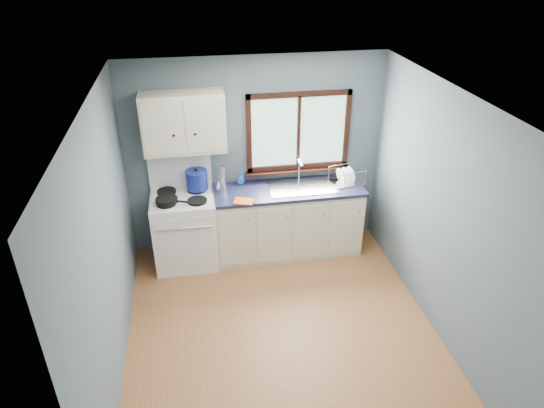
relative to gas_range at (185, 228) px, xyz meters
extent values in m
cube|color=#9E6338|center=(0.95, -1.47, -0.50)|extent=(3.20, 3.60, 0.02)
cube|color=white|center=(0.95, -1.47, 2.02)|extent=(3.20, 3.60, 0.02)
cube|color=slate|center=(0.95, 0.34, 0.76)|extent=(3.20, 0.02, 2.50)
cube|color=slate|center=(0.95, -3.28, 0.76)|extent=(3.20, 0.02, 2.50)
cube|color=slate|center=(-0.66, -1.47, 0.76)|extent=(0.02, 3.60, 2.50)
cube|color=slate|center=(2.56, -1.47, 0.76)|extent=(0.02, 3.60, 2.50)
cube|color=white|center=(0.00, -0.01, -0.03)|extent=(0.76, 0.65, 0.92)
cube|color=white|center=(0.00, 0.30, 0.65)|extent=(0.76, 0.05, 0.44)
cube|color=silver|center=(0.00, -0.01, 0.43)|extent=(0.72, 0.59, 0.01)
cylinder|color=black|center=(-0.18, -0.16, 0.45)|extent=(0.23, 0.23, 0.03)
cylinder|color=black|center=(0.18, -0.16, 0.45)|extent=(0.23, 0.23, 0.03)
cylinder|color=black|center=(-0.18, 0.14, 0.45)|extent=(0.23, 0.23, 0.03)
cylinder|color=black|center=(0.18, 0.14, 0.45)|extent=(0.23, 0.23, 0.03)
cylinder|color=silver|center=(0.00, -0.35, 0.21)|extent=(0.66, 0.02, 0.02)
cube|color=silver|center=(0.00, -0.33, -0.09)|extent=(0.66, 0.01, 0.55)
cube|color=beige|center=(1.31, 0.02, -0.05)|extent=(1.85, 0.60, 0.88)
cube|color=black|center=(1.31, 0.04, -0.45)|extent=(1.85, 0.54, 0.08)
cube|color=#161733|center=(1.31, 0.02, 0.41)|extent=(1.89, 0.64, 0.04)
cube|color=silver|center=(1.49, 0.02, 0.43)|extent=(0.84, 0.46, 0.01)
cube|color=silver|center=(1.29, 0.02, 0.36)|extent=(0.36, 0.40, 0.14)
cube|color=silver|center=(1.69, 0.02, 0.36)|extent=(0.36, 0.40, 0.14)
cylinder|color=silver|center=(1.49, 0.22, 0.57)|extent=(0.02, 0.02, 0.28)
cylinder|color=silver|center=(1.49, 0.15, 0.70)|extent=(0.02, 0.16, 0.02)
sphere|color=silver|center=(1.49, 0.22, 0.71)|extent=(0.04, 0.04, 0.04)
cube|color=#9EC6A8|center=(1.49, 0.32, 1.06)|extent=(1.22, 0.01, 0.92)
cube|color=black|center=(1.49, 0.30, 1.53)|extent=(1.30, 0.05, 0.06)
cube|color=black|center=(1.49, 0.30, 0.59)|extent=(1.30, 0.05, 0.06)
cube|color=black|center=(0.87, 0.30, 1.06)|extent=(0.06, 0.05, 1.00)
cube|color=black|center=(2.10, 0.30, 1.06)|extent=(0.06, 0.05, 1.00)
cube|color=black|center=(1.49, 0.30, 1.06)|extent=(0.03, 0.05, 0.92)
cube|color=black|center=(1.49, 0.27, 0.54)|extent=(1.36, 0.10, 0.03)
cube|color=beige|center=(0.10, 0.16, 1.31)|extent=(0.95, 0.32, 0.70)
cube|color=beige|center=(-0.14, -0.01, 1.31)|extent=(0.44, 0.01, 0.62)
cube|color=beige|center=(0.34, -0.01, 1.31)|extent=(0.44, 0.01, 0.62)
sphere|color=black|center=(-0.02, -0.02, 1.23)|extent=(0.03, 0.03, 0.03)
sphere|color=black|center=(0.22, -0.02, 1.23)|extent=(0.03, 0.03, 0.03)
cylinder|color=black|center=(-0.17, -0.16, 0.49)|extent=(0.33, 0.33, 0.05)
cube|color=black|center=(0.00, -0.22, 0.49)|extent=(0.14, 0.08, 0.02)
cylinder|color=navy|center=(0.19, 0.14, 0.58)|extent=(0.26, 0.26, 0.22)
cylinder|color=navy|center=(0.19, 0.14, 0.69)|extent=(0.27, 0.27, 0.02)
sphere|color=black|center=(0.19, 0.14, 0.71)|extent=(0.04, 0.04, 0.04)
cylinder|color=silver|center=(0.48, 0.11, 0.50)|extent=(0.14, 0.14, 0.14)
cylinder|color=silver|center=(0.49, 0.13, 0.64)|extent=(0.01, 0.01, 0.21)
cylinder|color=silver|center=(0.45, 0.12, 0.66)|extent=(0.01, 0.01, 0.25)
cylinder|color=silver|center=(0.48, 0.10, 0.63)|extent=(0.01, 0.01, 0.19)
cylinder|color=silver|center=(0.51, 0.14, 0.58)|extent=(0.09, 0.09, 0.31)
imported|color=blue|center=(0.73, 0.21, 0.56)|extent=(0.12, 0.12, 0.26)
cube|color=#D1571E|center=(0.72, -0.23, 0.43)|extent=(0.27, 0.23, 0.02)
cube|color=silver|center=(2.07, 0.07, 0.43)|extent=(0.45, 0.38, 0.01)
cylinder|color=silver|center=(1.92, -0.11, 0.52)|extent=(0.01, 0.01, 0.19)
cylinder|color=silver|center=(2.29, -0.03, 0.52)|extent=(0.01, 0.01, 0.19)
cylinder|color=silver|center=(1.86, 0.16, 0.52)|extent=(0.01, 0.01, 0.19)
cylinder|color=silver|center=(2.23, 0.24, 0.52)|extent=(0.01, 0.01, 0.19)
cylinder|color=silver|center=(2.11, -0.07, 0.61)|extent=(0.37, 0.09, 0.01)
cylinder|color=silver|center=(2.04, 0.20, 0.61)|extent=(0.37, 0.09, 0.01)
cylinder|color=white|center=(1.98, 0.04, 0.53)|extent=(0.10, 0.21, 0.20)
cylinder|color=white|center=(2.06, 0.06, 0.53)|extent=(0.10, 0.21, 0.20)
cylinder|color=white|center=(2.13, 0.08, 0.53)|extent=(0.10, 0.21, 0.20)
camera|label=1|loc=(0.19, -5.23, 3.18)|focal=32.00mm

